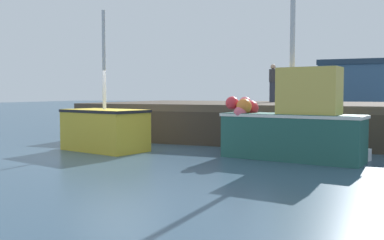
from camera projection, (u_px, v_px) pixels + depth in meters
ground at (118, 155)px, 13.19m from camera, size 120.00×160.00×0.10m
pier at (266, 109)px, 17.49m from camera, size 13.50×7.66×1.41m
fishing_boat_near_left at (105, 128)px, 13.75m from camera, size 2.95×2.10×4.35m
fishing_boat_near_right at (293, 124)px, 11.80m from camera, size 3.94×1.74×4.79m
rowboat at (339, 153)px, 12.03m from camera, size 1.67×1.06×0.36m
dockworker at (273, 83)px, 19.15m from camera, size 0.34×0.34×1.65m
warehouse at (355, 86)px, 43.91m from camera, size 6.76×6.07×5.03m
mooring_buoy_foreground at (73, 139)px, 14.35m from camera, size 0.63×0.63×0.69m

